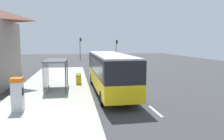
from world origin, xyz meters
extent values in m
cube|color=#38383A|center=(0.00, 14.00, -0.02)|extent=(56.00, 92.00, 0.04)
cube|color=#ADAAA3|center=(-6.40, 2.00, 0.09)|extent=(6.20, 30.00, 0.18)
cube|color=silver|center=(0.25, -6.00, 0.01)|extent=(0.16, 2.20, 0.01)
cube|color=silver|center=(0.25, -1.00, 0.01)|extent=(0.16, 2.20, 0.01)
cube|color=silver|center=(0.25, 4.00, 0.01)|extent=(0.16, 2.20, 0.01)
cube|color=silver|center=(0.25, 9.00, 0.01)|extent=(0.16, 2.20, 0.01)
cube|color=silver|center=(0.25, 14.00, 0.01)|extent=(0.16, 2.20, 0.01)
cube|color=silver|center=(0.25, 19.00, 0.01)|extent=(0.16, 2.20, 0.01)
cube|color=silver|center=(0.25, 24.00, 0.01)|extent=(0.16, 2.20, 0.01)
cube|color=silver|center=(0.25, 29.00, 0.01)|extent=(0.16, 2.20, 0.01)
cube|color=yellow|center=(-1.70, -0.60, 1.07)|extent=(2.62, 11.03, 1.15)
cube|color=black|center=(-1.70, -0.60, 2.38)|extent=(2.62, 11.03, 1.45)
cube|color=silver|center=(-1.70, -0.60, 3.15)|extent=(2.49, 10.81, 0.12)
cube|color=black|center=(-1.76, 4.85, 2.30)|extent=(2.30, 0.15, 1.22)
cube|color=black|center=(-2.90, -1.12, 2.30)|extent=(0.18, 8.58, 1.10)
cylinder|color=black|center=(-2.87, 3.29, 0.50)|extent=(0.29, 1.00, 1.00)
cylinder|color=black|center=(-0.61, 3.31, 0.50)|extent=(0.29, 1.00, 1.00)
cylinder|color=black|center=(-2.79, -4.31, 0.50)|extent=(0.29, 1.00, 1.00)
cylinder|color=black|center=(-0.53, -4.29, 0.50)|extent=(0.29, 1.00, 1.00)
cube|color=silver|center=(2.20, 21.08, 1.32)|extent=(2.08, 5.23, 1.96)
cube|color=black|center=(2.20, 21.08, 1.66)|extent=(2.09, 3.15, 0.44)
cylinder|color=black|center=(3.13, 19.09, 0.34)|extent=(0.23, 0.68, 0.68)
cylinder|color=black|center=(1.33, 19.07, 0.34)|extent=(0.23, 0.68, 0.68)
cylinder|color=black|center=(3.07, 23.09, 0.34)|extent=(0.23, 0.68, 0.68)
cylinder|color=black|center=(1.27, 23.07, 0.34)|extent=(0.23, 0.68, 0.68)
cube|color=#195933|center=(2.30, 32.50, 0.62)|extent=(1.93, 4.45, 0.60)
cube|color=black|center=(2.31, 32.70, 1.22)|extent=(1.65, 2.42, 0.60)
cylinder|color=black|center=(3.08, 30.98, 0.32)|extent=(0.22, 0.65, 0.64)
cylinder|color=black|center=(1.44, 31.03, 0.32)|extent=(0.22, 0.65, 0.64)
cylinder|color=black|center=(3.16, 33.98, 0.32)|extent=(0.22, 0.65, 0.64)
cylinder|color=black|center=(1.52, 34.03, 0.32)|extent=(0.22, 0.65, 0.64)
cube|color=navy|center=(2.30, 40.74, 0.62)|extent=(1.91, 4.44, 0.60)
cube|color=black|center=(2.30, 40.94, 1.22)|extent=(1.64, 2.41, 0.60)
cylinder|color=black|center=(3.08, 39.22, 0.32)|extent=(0.22, 0.64, 0.64)
cylinder|color=black|center=(1.44, 39.26, 0.32)|extent=(0.22, 0.64, 0.64)
cylinder|color=black|center=(3.16, 42.22, 0.32)|extent=(0.22, 0.64, 0.64)
cylinder|color=black|center=(1.52, 42.26, 0.32)|extent=(0.22, 0.64, 0.64)
cube|color=silver|center=(-7.88, -5.00, 1.03)|extent=(0.60, 0.70, 1.70)
cube|color=orange|center=(-7.88, -5.00, 2.00)|extent=(0.66, 0.76, 0.24)
cube|color=black|center=(-7.57, -5.00, 1.30)|extent=(0.03, 0.36, 0.44)
cylinder|color=yellow|center=(-4.20, 2.60, 0.66)|extent=(0.52, 0.52, 0.95)
cylinder|color=green|center=(-4.20, 3.30, 0.66)|extent=(0.52, 0.52, 0.95)
cylinder|color=#2D2D2D|center=(5.40, 34.06, 2.34)|extent=(0.14, 0.14, 4.69)
cube|color=black|center=(5.62, 34.06, 4.19)|extent=(0.24, 0.28, 0.84)
sphere|color=red|center=(5.74, 34.06, 4.47)|extent=(0.16, 0.16, 0.16)
sphere|color=#3C2C03|center=(5.74, 34.06, 4.19)|extent=(0.16, 0.16, 0.16)
sphere|color=black|center=(5.74, 34.06, 3.91)|extent=(0.16, 0.16, 0.16)
cylinder|color=#2D2D2D|center=(-3.20, 34.86, 2.61)|extent=(0.14, 0.14, 5.22)
cube|color=black|center=(-2.98, 34.86, 4.72)|extent=(0.24, 0.28, 0.84)
sphere|color=red|center=(-2.86, 34.86, 5.00)|extent=(0.16, 0.16, 0.16)
sphere|color=#3C2C03|center=(-2.86, 34.86, 4.72)|extent=(0.16, 0.16, 0.16)
sphere|color=black|center=(-2.86, 34.86, 4.44)|extent=(0.16, 0.16, 0.16)
cube|color=#4C4C51|center=(-6.10, 0.79, 2.63)|extent=(1.80, 4.00, 0.10)
cube|color=#8CA5B2|center=(-6.95, 0.79, 1.43)|extent=(0.06, 3.80, 2.30)
cylinder|color=#4C4C51|center=(-5.25, -1.11, 1.40)|extent=(0.10, 0.10, 2.44)
cylinder|color=#4C4C51|center=(-5.25, 2.69, 1.40)|extent=(0.10, 0.10, 2.44)
camera|label=1|loc=(-4.53, -18.38, 4.19)|focal=35.40mm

